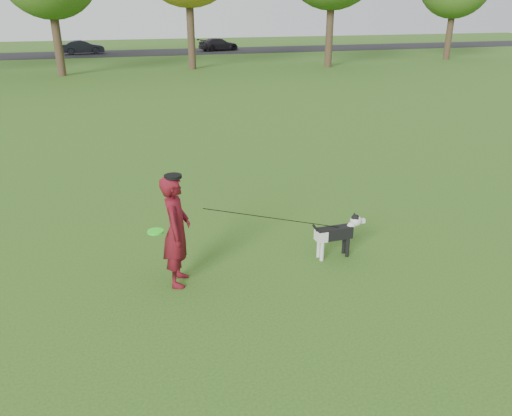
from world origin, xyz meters
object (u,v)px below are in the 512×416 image
object	(u,v)px
car_mid	(83,47)
car_right	(219,44)
man	(176,231)
dog	(338,232)

from	to	relation	value
car_mid	car_right	world-z (taller)	car_mid
man	car_mid	distance (m)	40.38
man	dog	distance (m)	2.63
car_right	man	bearing A→B (deg)	150.13
dog	car_right	bearing A→B (deg)	79.08
man	dog	xyz separation A→B (m)	(2.60, 0.05, -0.39)
car_right	dog	bearing A→B (deg)	153.64
man	dog	bearing A→B (deg)	-72.44
car_mid	car_right	size ratio (longest dim) A/B	0.91
man	dog	size ratio (longest dim) A/B	1.75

